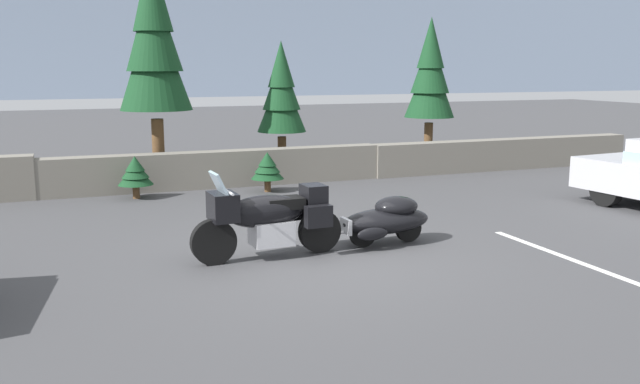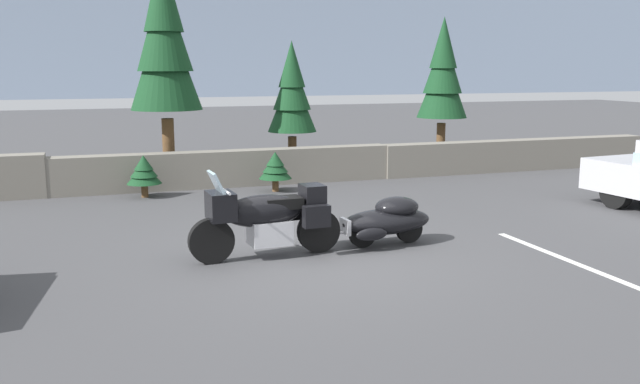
{
  "view_description": "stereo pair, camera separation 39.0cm",
  "coord_description": "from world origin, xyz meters",
  "views": [
    {
      "loc": [
        -3.48,
        -9.09,
        2.76
      ],
      "look_at": [
        0.29,
        0.64,
        0.85
      ],
      "focal_mm": 38.01,
      "sensor_mm": 36.0,
      "label": 1
    },
    {
      "loc": [
        -3.12,
        -9.22,
        2.76
      ],
      "look_at": [
        0.29,
        0.64,
        0.85
      ],
      "focal_mm": 38.01,
      "sensor_mm": 36.0,
      "label": 2
    }
  ],
  "objects": [
    {
      "name": "ground_plane",
      "position": [
        0.0,
        0.0,
        0.0
      ],
      "size": [
        80.0,
        80.0,
        0.0
      ],
      "primitive_type": "plane",
      "color": "#424244"
    },
    {
      "name": "stone_guard_wall",
      "position": [
        -0.26,
        6.44,
        0.44
      ],
      "size": [
        24.0,
        0.56,
        0.95
      ],
      "color": "slate",
      "rests_on": "ground"
    },
    {
      "name": "distant_ridgeline",
      "position": [
        0.0,
        96.43,
        8.0
      ],
      "size": [
        240.0,
        80.0,
        16.0
      ],
      "primitive_type": "cube",
      "color": "#8C9EB7",
      "rests_on": "ground"
    },
    {
      "name": "touring_motorcycle",
      "position": [
        -0.7,
        0.19,
        0.62
      ],
      "size": [
        2.31,
        0.8,
        1.33
      ],
      "color": "black",
      "rests_on": "ground"
    },
    {
      "name": "car_shaped_trailer",
      "position": [
        1.29,
        0.29,
        0.41
      ],
      "size": [
        2.21,
        0.8,
        0.76
      ],
      "color": "black",
      "rests_on": "ground"
    },
    {
      "name": "pine_tree_tall",
      "position": [
        -1.27,
        7.32,
        3.42
      ],
      "size": [
        1.69,
        1.69,
        5.47
      ],
      "color": "brown",
      "rests_on": "ground"
    },
    {
      "name": "pine_tree_secondary",
      "position": [
        6.53,
        8.03,
        2.62
      ],
      "size": [
        1.42,
        1.42,
        4.19
      ],
      "color": "brown",
      "rests_on": "ground"
    },
    {
      "name": "pine_tree_far_right",
      "position": [
        1.97,
        7.73,
        2.17
      ],
      "size": [
        1.27,
        1.27,
        3.46
      ],
      "color": "brown",
      "rests_on": "ground"
    },
    {
      "name": "pine_sapling_near",
      "position": [
        0.88,
        5.44,
        0.57
      ],
      "size": [
        0.75,
        0.75,
        0.91
      ],
      "color": "brown",
      "rests_on": "ground"
    },
    {
      "name": "pine_sapling_farther",
      "position": [
        -2.0,
        5.67,
        0.57
      ],
      "size": [
        0.75,
        0.75,
        0.92
      ],
      "color": "brown",
      "rests_on": "ground"
    },
    {
      "name": "parking_stripe_marker",
      "position": [
        3.42,
        -1.5,
        0.0
      ],
      "size": [
        0.12,
        3.6,
        0.01
      ],
      "primitive_type": "cube",
      "color": "silver",
      "rests_on": "ground"
    }
  ]
}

